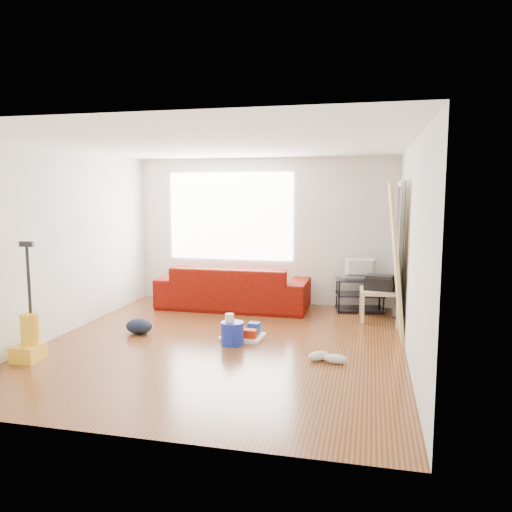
% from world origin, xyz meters
% --- Properties ---
extents(room, '(4.51, 5.01, 2.51)m').
position_xyz_m(room, '(0.07, 0.15, 1.25)').
color(room, '#4E2E0D').
rests_on(room, ground).
extents(sofa, '(2.47, 0.97, 0.72)m').
position_xyz_m(sofa, '(-0.40, 1.95, 0.00)').
color(sofa, '#400902').
rests_on(sofa, ground).
extents(tv_stand, '(0.83, 0.56, 0.53)m').
position_xyz_m(tv_stand, '(1.65, 2.22, 0.27)').
color(tv_stand, black).
rests_on(tv_stand, ground).
extents(tv, '(0.63, 0.08, 0.37)m').
position_xyz_m(tv, '(1.65, 2.22, 0.71)').
color(tv, black).
rests_on(tv, tv_stand).
extents(side_table, '(0.60, 0.60, 0.46)m').
position_xyz_m(side_table, '(1.95, 1.72, 0.39)').
color(side_table, tan).
rests_on(side_table, ground).
extents(printer, '(0.47, 0.39, 0.22)m').
position_xyz_m(printer, '(1.95, 1.72, 0.57)').
color(printer, black).
rests_on(printer, side_table).
extents(bucket, '(0.36, 0.36, 0.29)m').
position_xyz_m(bucket, '(0.12, 0.01, 0.00)').
color(bucket, '#172BA8').
rests_on(bucket, ground).
extents(toilet_paper, '(0.11, 0.11, 0.10)m').
position_xyz_m(toilet_paper, '(0.08, 0.03, 0.20)').
color(toilet_paper, white).
rests_on(toilet_paper, bucket).
extents(cleaning_tray, '(0.56, 0.46, 0.19)m').
position_xyz_m(cleaning_tray, '(0.20, 0.31, 0.06)').
color(cleaning_tray, white).
rests_on(cleaning_tray, ground).
extents(backpack, '(0.42, 0.35, 0.21)m').
position_xyz_m(backpack, '(-1.25, 0.20, 0.00)').
color(backpack, black).
rests_on(backpack, ground).
extents(sneakers, '(0.48, 0.25, 0.11)m').
position_xyz_m(sneakers, '(1.35, -0.39, 0.05)').
color(sneakers, silver).
rests_on(sneakers, ground).
extents(vacuum, '(0.30, 0.34, 1.37)m').
position_xyz_m(vacuum, '(-2.00, -1.08, 0.25)').
color(vacuum, gold).
rests_on(vacuum, ground).
extents(door_panel, '(0.25, 0.82, 2.04)m').
position_xyz_m(door_panel, '(2.13, 0.80, 0.00)').
color(door_panel, tan).
rests_on(door_panel, ground).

